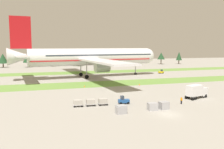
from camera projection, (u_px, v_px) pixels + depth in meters
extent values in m
plane|color=gray|center=(168.00, 115.00, 47.82)|extent=(400.00, 400.00, 0.00)
cube|color=olive|center=(110.00, 83.00, 88.22)|extent=(320.00, 13.97, 0.01)
cube|color=olive|center=(89.00, 72.00, 126.19)|extent=(320.00, 13.97, 0.01)
cylinder|color=silver|center=(93.00, 57.00, 105.60)|extent=(55.81, 13.68, 7.40)
sphere|color=silver|center=(147.00, 56.00, 116.48)|extent=(7.25, 7.25, 7.25)
cone|color=silver|center=(20.00, 57.00, 93.60)|extent=(10.19, 8.06, 7.03)
cube|color=red|center=(93.00, 60.00, 105.76)|extent=(54.49, 13.67, 0.36)
cube|color=#283342|center=(100.00, 55.00, 106.82)|extent=(49.11, 12.98, 0.44)
cube|color=silver|center=(73.00, 57.00, 124.66)|extent=(12.96, 37.87, 0.67)
cylinder|color=#A3A3A8|center=(79.00, 62.00, 120.38)|extent=(5.83, 4.66, 4.07)
cube|color=silver|center=(104.00, 62.00, 84.07)|extent=(12.96, 37.87, 0.67)
cylinder|color=#A3A3A8|center=(102.00, 67.00, 89.95)|extent=(5.83, 4.66, 4.07)
cube|color=silver|center=(20.00, 55.00, 101.97)|extent=(6.42, 13.97, 0.47)
cube|color=silver|center=(23.00, 56.00, 85.62)|extent=(6.42, 13.97, 0.47)
cube|color=red|center=(20.00, 32.00, 92.76)|extent=(7.93, 1.70, 12.58)
cylinder|color=#A3A3A8|center=(136.00, 66.00, 114.66)|extent=(0.44, 0.44, 7.35)
cylinder|color=black|center=(135.00, 74.00, 115.09)|extent=(1.24, 0.55, 1.20)
cylinder|color=#A3A3A8|center=(81.00, 67.00, 108.48)|extent=(0.44, 0.44, 7.10)
cylinder|color=black|center=(81.00, 75.00, 108.90)|extent=(1.76, 0.79, 1.70)
cylinder|color=#A3A3A8|center=(87.00, 68.00, 100.38)|extent=(0.44, 0.44, 7.10)
cylinder|color=black|center=(87.00, 77.00, 100.80)|extent=(1.76, 0.79, 1.70)
cube|color=#1E4C8E|center=(124.00, 101.00, 56.81)|extent=(2.66, 1.43, 0.77)
cube|color=#283342|center=(122.00, 98.00, 56.62)|extent=(0.75, 1.13, 0.90)
cylinder|color=black|center=(127.00, 102.00, 57.61)|extent=(0.61, 0.23, 0.60)
cylinder|color=black|center=(128.00, 103.00, 56.55)|extent=(0.61, 0.23, 0.60)
cylinder|color=black|center=(119.00, 102.00, 57.17)|extent=(0.61, 0.23, 0.60)
cylinder|color=black|center=(121.00, 103.00, 56.11)|extent=(0.61, 0.23, 0.60)
cube|color=#A3A3A8|center=(103.00, 103.00, 55.63)|extent=(2.27, 1.61, 0.10)
cube|color=#ADA89E|center=(103.00, 101.00, 55.56)|extent=(2.00, 1.41, 1.10)
cylinder|color=black|center=(106.00, 103.00, 56.52)|extent=(0.41, 0.14, 0.40)
cylinder|color=black|center=(107.00, 105.00, 55.19)|extent=(0.41, 0.14, 0.40)
cylinder|color=black|center=(99.00, 104.00, 56.12)|extent=(0.41, 0.14, 0.40)
cylinder|color=black|center=(100.00, 105.00, 54.79)|extent=(0.41, 0.14, 0.40)
cube|color=#A3A3A8|center=(91.00, 104.00, 54.93)|extent=(2.27, 1.61, 0.10)
cube|color=#ADA89E|center=(91.00, 102.00, 54.86)|extent=(2.00, 1.41, 1.10)
cylinder|color=black|center=(94.00, 104.00, 55.82)|extent=(0.41, 0.14, 0.40)
cylinder|color=black|center=(95.00, 105.00, 54.49)|extent=(0.41, 0.14, 0.40)
cylinder|color=black|center=(87.00, 104.00, 55.42)|extent=(0.41, 0.14, 0.40)
cylinder|color=black|center=(87.00, 106.00, 54.09)|extent=(0.41, 0.14, 0.40)
cube|color=#A3A3A8|center=(78.00, 105.00, 54.24)|extent=(2.27, 1.61, 0.10)
cube|color=#ADA89E|center=(78.00, 102.00, 54.17)|extent=(2.00, 1.41, 1.10)
cylinder|color=black|center=(81.00, 105.00, 55.13)|extent=(0.41, 0.14, 0.40)
cylinder|color=black|center=(82.00, 106.00, 53.80)|extent=(0.41, 0.14, 0.40)
cylinder|color=black|center=(74.00, 105.00, 54.73)|extent=(0.41, 0.14, 0.40)
cylinder|color=black|center=(75.00, 107.00, 53.40)|extent=(0.41, 0.14, 0.40)
cube|color=silver|center=(202.00, 91.00, 64.28)|extent=(2.83, 2.89, 2.20)
cube|color=#283342|center=(204.00, 89.00, 64.84)|extent=(0.75, 1.98, 0.97)
cube|color=silver|center=(194.00, 90.00, 62.26)|extent=(5.01, 3.65, 2.80)
cylinder|color=black|center=(199.00, 95.00, 65.34)|extent=(1.01, 0.60, 0.96)
cylinder|color=black|center=(206.00, 96.00, 63.73)|extent=(1.01, 0.60, 0.96)
cylinder|color=black|center=(189.00, 97.00, 62.74)|extent=(1.01, 0.60, 0.96)
cylinder|color=black|center=(195.00, 98.00, 61.13)|extent=(1.01, 0.60, 0.96)
cylinder|color=black|center=(186.00, 97.00, 62.08)|extent=(1.01, 0.60, 0.96)
cylinder|color=black|center=(193.00, 98.00, 60.47)|extent=(1.01, 0.60, 0.96)
cube|color=yellow|center=(161.00, 72.00, 120.90)|extent=(2.73, 1.59, 0.77)
cube|color=#283342|center=(162.00, 70.00, 120.95)|extent=(0.82, 1.16, 0.90)
cylinder|color=black|center=(160.00, 73.00, 120.08)|extent=(0.62, 0.27, 0.60)
cylinder|color=black|center=(159.00, 73.00, 121.09)|extent=(0.62, 0.27, 0.60)
cylinder|color=black|center=(163.00, 73.00, 120.80)|extent=(0.62, 0.27, 0.60)
cylinder|color=black|center=(162.00, 73.00, 121.80)|extent=(0.62, 0.27, 0.60)
cylinder|color=black|center=(181.00, 102.00, 56.81)|extent=(0.18, 0.18, 0.85)
cylinder|color=black|center=(182.00, 102.00, 56.65)|extent=(0.18, 0.18, 0.85)
cylinder|color=orange|center=(181.00, 99.00, 56.64)|extent=(0.36, 0.36, 0.62)
sphere|color=tan|center=(181.00, 97.00, 56.59)|extent=(0.24, 0.24, 0.24)
cylinder|color=orange|center=(181.00, 99.00, 56.82)|extent=(0.10, 0.10, 0.58)
cylinder|color=orange|center=(182.00, 99.00, 56.47)|extent=(0.10, 0.10, 0.58)
cube|color=#A3A3A8|center=(121.00, 110.00, 48.54)|extent=(2.11, 1.74, 1.50)
cube|color=#A3A3A8|center=(121.00, 109.00, 48.64)|extent=(2.17, 1.82, 1.71)
cube|color=#A3A3A8|center=(152.00, 107.00, 51.03)|extent=(2.09, 1.71, 1.63)
cube|color=#A3A3A8|center=(164.00, 105.00, 51.98)|extent=(2.18, 1.84, 1.67)
cone|color=orange|center=(139.00, 84.00, 83.84)|extent=(0.44, 0.44, 0.64)
cone|color=orange|center=(85.00, 86.00, 80.36)|extent=(0.44, 0.44, 0.61)
cylinder|color=#4C3823|center=(3.00, 65.00, 155.38)|extent=(0.70, 0.70, 2.69)
cone|color=#1E4223|center=(3.00, 58.00, 154.84)|extent=(6.34, 6.34, 6.45)
cylinder|color=#4C3823|center=(28.00, 65.00, 156.30)|extent=(0.70, 0.70, 3.13)
cone|color=#1E4223|center=(27.00, 57.00, 155.72)|extent=(5.96, 5.96, 6.72)
cylinder|color=#4C3823|center=(52.00, 64.00, 161.85)|extent=(0.70, 0.70, 2.84)
cone|color=#1E4223|center=(52.00, 58.00, 161.30)|extent=(4.86, 4.86, 6.43)
cylinder|color=#4C3823|center=(79.00, 64.00, 165.12)|extent=(0.70, 0.70, 3.40)
cone|color=#1E4223|center=(78.00, 55.00, 164.44)|extent=(4.71, 4.71, 8.25)
cylinder|color=#4C3823|center=(96.00, 63.00, 174.09)|extent=(0.70, 0.70, 2.73)
cone|color=#1E4223|center=(96.00, 57.00, 173.53)|extent=(6.30, 6.30, 6.77)
cylinder|color=#4C3823|center=(121.00, 62.00, 178.66)|extent=(0.70, 0.70, 3.83)
cone|color=#1E4223|center=(121.00, 56.00, 178.13)|extent=(3.69, 3.69, 5.28)
cylinder|color=#4C3823|center=(139.00, 63.00, 181.79)|extent=(0.70, 0.70, 2.59)
cone|color=#1E4223|center=(139.00, 57.00, 181.24)|extent=(3.97, 3.97, 6.74)
cylinder|color=#4C3823|center=(161.00, 62.00, 184.94)|extent=(0.70, 0.70, 3.71)
cone|color=#1E4223|center=(161.00, 56.00, 184.41)|extent=(5.74, 5.74, 5.23)
cylinder|color=#4C3823|center=(179.00, 62.00, 187.53)|extent=(0.70, 0.70, 2.87)
cone|color=#1E4223|center=(179.00, 56.00, 186.97)|extent=(4.60, 4.60, 6.58)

